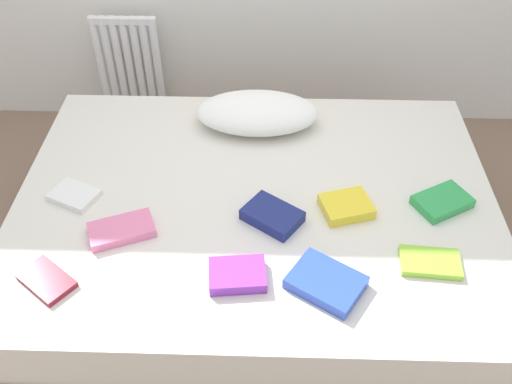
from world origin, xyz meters
The scene contains 13 objects.
ground_plane centered at (0.00, 0.00, 0.00)m, with size 8.00×8.00×0.00m, color #7F6651.
bed centered at (0.00, 0.00, 0.25)m, with size 2.00×1.50×0.50m.
radiator centered at (-0.77, 1.20, 0.40)m, with size 0.38×0.04×0.59m.
pillow centered at (-0.01, 0.49, 0.57)m, with size 0.57×0.32×0.15m, color white.
textbook_maroon centered at (-0.72, -0.46, 0.51)m, with size 0.20×0.12×0.02m, color maroon.
textbook_white centered at (-0.74, -0.03, 0.51)m, with size 0.18×0.13×0.03m, color white.
textbook_navy centered at (0.07, -0.13, 0.52)m, with size 0.21×0.15×0.05m, color navy.
textbook_lime centered at (0.64, -0.34, 0.51)m, with size 0.21×0.13×0.03m, color #8CC638.
textbook_yellow centered at (0.36, -0.07, 0.52)m, with size 0.19×0.15×0.05m, color yellow.
textbook_pink centered at (-0.50, -0.22, 0.52)m, with size 0.24×0.13×0.04m, color pink.
textbook_purple centered at (-0.05, -0.43, 0.52)m, with size 0.20×0.14×0.04m, color purple.
textbook_blue centered at (0.26, -0.45, 0.52)m, with size 0.24×0.18×0.04m, color #2847B7.
textbook_green centered at (0.75, -0.03, 0.52)m, with size 0.21×0.15×0.04m, color green.
Camera 1 is at (0.05, -1.67, 2.07)m, focal length 39.26 mm.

